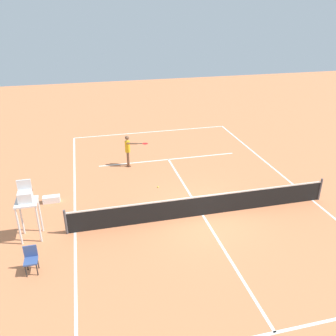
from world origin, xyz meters
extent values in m
plane|color=#D37A4C|center=(0.00, 0.00, 0.00)|extent=(60.00, 60.00, 0.00)
cube|color=white|center=(0.00, -11.20, 0.00)|extent=(10.69, 0.10, 0.01)
cube|color=white|center=(-5.35, 0.00, 0.00)|extent=(0.10, 22.41, 0.01)
cube|color=white|center=(5.35, 0.00, 0.00)|extent=(0.10, 22.41, 0.01)
cube|color=white|center=(0.00, -6.16, 0.00)|extent=(8.02, 0.10, 0.01)
cube|color=white|center=(0.00, 6.16, 0.00)|extent=(8.02, 0.10, 0.01)
cube|color=white|center=(0.00, 0.00, 0.00)|extent=(0.10, 12.32, 0.01)
cylinder|color=#4C4C51|center=(-5.65, 0.00, 0.54)|extent=(0.10, 0.10, 1.07)
cylinder|color=#4C4C51|center=(5.65, 0.00, 0.54)|extent=(0.10, 0.10, 1.07)
cube|color=black|center=(0.00, 0.00, 0.46)|extent=(11.29, 0.03, 0.91)
cube|color=white|center=(0.00, 0.00, 0.93)|extent=(11.29, 0.04, 0.06)
cylinder|color=brown|center=(2.37, -5.98, 0.41)|extent=(0.12, 0.12, 0.82)
cylinder|color=brown|center=(2.42, -5.78, 0.41)|extent=(0.12, 0.12, 0.82)
cylinder|color=yellow|center=(2.39, -5.88, 1.14)|extent=(0.28, 0.28, 0.64)
sphere|color=brown|center=(2.39, -5.88, 1.65)|extent=(0.23, 0.23, 0.23)
cylinder|color=brown|center=(2.34, -6.06, 1.18)|extent=(0.09, 0.09, 0.57)
cylinder|color=brown|center=(2.16, -5.63, 1.39)|extent=(0.58, 0.23, 0.09)
cylinder|color=black|center=(1.76, -5.53, 1.39)|extent=(0.26, 0.10, 0.04)
ellipsoid|color=red|center=(1.48, -5.45, 1.39)|extent=(0.38, 0.35, 0.04)
sphere|color=#CCE033|center=(1.34, -2.91, 0.03)|extent=(0.07, 0.07, 0.07)
cylinder|color=silver|center=(6.58, 0.28, 0.78)|extent=(0.07, 0.07, 1.55)
cylinder|color=silver|center=(7.28, 0.28, 0.78)|extent=(0.07, 0.07, 1.55)
cylinder|color=silver|center=(6.58, -0.42, 0.78)|extent=(0.07, 0.07, 1.55)
cylinder|color=silver|center=(7.28, -0.42, 0.78)|extent=(0.07, 0.07, 1.55)
cube|color=silver|center=(6.93, -0.07, 1.58)|extent=(0.80, 0.80, 0.06)
cube|color=silver|center=(6.93, -0.07, 1.81)|extent=(0.50, 0.44, 0.40)
cube|color=silver|center=(6.93, -0.27, 2.16)|extent=(0.50, 0.06, 0.50)
cylinder|color=#262626|center=(6.56, 2.20, 0.23)|extent=(0.04, 0.04, 0.45)
cylinder|color=#262626|center=(6.91, 2.20, 0.23)|extent=(0.04, 0.04, 0.45)
cylinder|color=#262626|center=(6.56, 1.85, 0.23)|extent=(0.04, 0.04, 0.45)
cylinder|color=#262626|center=(6.91, 1.85, 0.23)|extent=(0.04, 0.04, 0.45)
cube|color=#38518C|center=(6.74, 2.02, 0.48)|extent=(0.44, 0.44, 0.06)
cube|color=#38518C|center=(6.74, 1.80, 0.73)|extent=(0.44, 0.04, 0.44)
cube|color=white|center=(6.37, -2.70, 0.15)|extent=(0.76, 0.32, 0.30)
camera|label=1|loc=(4.52, 12.17, 8.24)|focal=37.73mm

